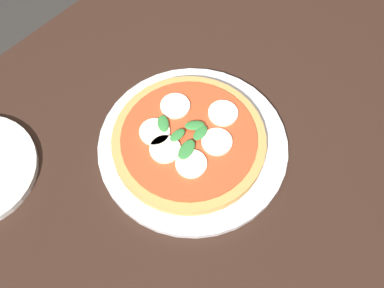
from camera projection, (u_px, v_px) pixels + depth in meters
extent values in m
plane|color=#2D2B28|center=(189.00, 266.00, 1.48)|extent=(6.00, 6.00, 0.00)
cube|color=black|center=(186.00, 159.00, 0.84)|extent=(1.28, 0.82, 0.04)
cube|color=black|center=(234.00, 30.00, 1.47)|extent=(0.07, 0.07, 0.71)
cylinder|color=silver|center=(192.00, 145.00, 0.83)|extent=(0.33, 0.33, 0.01)
cylinder|color=tan|center=(189.00, 141.00, 0.81)|extent=(0.26, 0.26, 0.02)
cylinder|color=#CC4723|center=(189.00, 138.00, 0.80)|extent=(0.23, 0.23, 0.00)
cylinder|color=#F4EACC|center=(165.00, 149.00, 0.79)|extent=(0.05, 0.05, 0.00)
cylinder|color=#F4EACC|center=(191.00, 164.00, 0.77)|extent=(0.05, 0.05, 0.00)
cylinder|color=#F4EACC|center=(217.00, 142.00, 0.79)|extent=(0.05, 0.05, 0.00)
cylinder|color=#F4EACC|center=(223.00, 113.00, 0.82)|extent=(0.05, 0.05, 0.00)
cylinder|color=#F4EACC|center=(175.00, 106.00, 0.83)|extent=(0.05, 0.05, 0.00)
cylinder|color=#F4EACC|center=(155.00, 132.00, 0.80)|extent=(0.05, 0.05, 0.00)
ellipsoid|color=#337F38|center=(176.00, 137.00, 0.79)|extent=(0.03, 0.02, 0.00)
ellipsoid|color=#337F38|center=(195.00, 125.00, 0.80)|extent=(0.04, 0.04, 0.00)
ellipsoid|color=#337F38|center=(200.00, 133.00, 0.80)|extent=(0.03, 0.02, 0.00)
ellipsoid|color=#337F38|center=(187.00, 149.00, 0.78)|extent=(0.04, 0.03, 0.00)
ellipsoid|color=#337F38|center=(164.00, 123.00, 0.81)|extent=(0.04, 0.04, 0.00)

